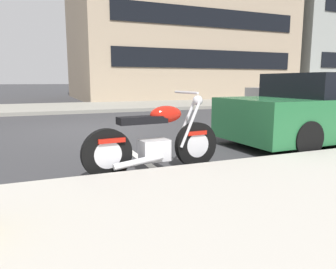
{
  "coord_description": "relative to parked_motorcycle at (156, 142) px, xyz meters",
  "views": [
    {
      "loc": [
        -1.59,
        -8.54,
        1.28
      ],
      "look_at": [
        0.16,
        -4.31,
        0.52
      ],
      "focal_mm": 34.74,
      "sensor_mm": 36.0,
      "label": 1
    }
  ],
  "objects": [
    {
      "name": "car_opposite_curb",
      "position": [
        10.08,
        8.16,
        0.28
      ],
      "size": [
        4.2,
        2.0,
        1.54
      ],
      "rotation": [
        0.0,
        0.0,
        3.08
      ],
      "color": "gray",
      "rests_on": "ground"
    },
    {
      "name": "parked_car_across_street",
      "position": [
        4.22,
        0.82,
        0.25
      ],
      "size": [
        4.74,
        2.01,
        1.43
      ],
      "rotation": [
        0.0,
        0.0,
        0.04
      ],
      "color": "#236638",
      "rests_on": "ground"
    },
    {
      "name": "townhouse_far_uphill",
      "position": [
        8.58,
        19.25,
        5.46
      ],
      "size": [
        14.51,
        11.27,
        11.79
      ],
      "color": "tan",
      "rests_on": "ground"
    },
    {
      "name": "townhouse_mid_block",
      "position": [
        23.1,
        17.66,
        5.87
      ],
      "size": [
        12.73,
        8.08,
        12.62
      ],
      "color": "#939993",
      "rests_on": "ground"
    },
    {
      "name": "parking_stall_stripe",
      "position": [
        0.04,
        0.44,
        -0.44
      ],
      "size": [
        0.12,
        2.2,
        0.01
      ],
      "primitive_type": "cube",
      "color": "silver",
      "rests_on": "ground"
    },
    {
      "name": "sidewalk_far_curb",
      "position": [
        12.04,
        11.36,
        -0.37
      ],
      "size": [
        120.0,
        5.0,
        0.14
      ],
      "primitive_type": "cube",
      "color": "gray",
      "rests_on": "ground"
    },
    {
      "name": "ground_plane",
      "position": [
        0.04,
        4.35,
        -0.44
      ],
      "size": [
        260.0,
        260.0,
        0.0
      ],
      "primitive_type": "plane",
      "color": "#333335"
    },
    {
      "name": "parked_motorcycle",
      "position": [
        0.0,
        0.0,
        0.0
      ],
      "size": [
        2.05,
        0.62,
        1.13
      ],
      "rotation": [
        0.0,
        0.0,
        0.09
      ],
      "color": "black",
      "rests_on": "ground"
    }
  ]
}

